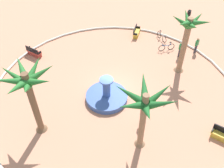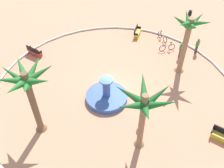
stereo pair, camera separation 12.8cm
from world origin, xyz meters
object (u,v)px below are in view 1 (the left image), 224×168
at_px(fountain, 107,96).
at_px(bench_west, 136,33).
at_px(palm_tree_by_curb, 28,86).
at_px(palm_tree_mid_plaza, 145,106).
at_px(bench_east, 34,53).
at_px(person_cyclist_helmet, 197,45).
at_px(person_pedestrian_stroll, 143,116).
at_px(bench_north, 223,136).
at_px(palm_tree_near_fountain, 187,33).
at_px(bicycle_by_lamppost, 162,37).
at_px(lamppost, 186,26).
at_px(bicycle_red_frame, 167,47).
at_px(person_cyclist_photo, 180,48).

distance_m(fountain, bench_west, 10.12).
distance_m(palm_tree_by_curb, palm_tree_mid_plaza, 7.18).
bearing_deg(bench_east, person_cyclist_helmet, -155.28).
distance_m(palm_tree_by_curb, person_pedestrian_stroll, 8.12).
xyz_separation_m(bench_west, bench_north, (-9.89, 10.50, 0.00)).
height_order(palm_tree_near_fountain, bicycle_by_lamppost, palm_tree_near_fountain).
distance_m(palm_tree_near_fountain, person_cyclist_helmet, 4.66).
bearing_deg(bench_north, person_cyclist_helmet, -70.65).
xyz_separation_m(fountain, person_pedestrian_stroll, (-3.45, 1.34, 0.62)).
relative_size(palm_tree_mid_plaza, bicycle_by_lamppost, 3.89).
height_order(fountain, bench_north, fountain).
bearing_deg(bench_west, bicycle_by_lamppost, -175.56).
bearing_deg(bench_west, lamppost, 176.74).
bearing_deg(fountain, person_pedestrian_stroll, 158.76).
bearing_deg(bench_west, bicycle_red_frame, 158.14).
relative_size(bench_north, person_cyclist_photo, 0.98).
height_order(palm_tree_by_curb, person_pedestrian_stroll, palm_tree_by_curb).
height_order(palm_tree_near_fountain, lamppost, palm_tree_near_fountain).
distance_m(palm_tree_near_fountain, bicycle_by_lamppost, 6.30).
xyz_separation_m(fountain, lamppost, (-4.16, -9.79, 2.15)).
bearing_deg(person_pedestrian_stroll, bench_west, -69.23).
distance_m(bench_north, bicycle_red_frame, 10.92).
bearing_deg(person_pedestrian_stroll, palm_tree_by_curb, 26.37).
height_order(bench_east, bench_north, same).
bearing_deg(bicycle_red_frame, palm_tree_by_curb, 65.58).
bearing_deg(bicycle_red_frame, bicycle_by_lamppost, -61.08).
height_order(palm_tree_by_curb, bench_north, palm_tree_by_curb).
distance_m(palm_tree_by_curb, person_cyclist_helmet, 16.82).
relative_size(palm_tree_by_curb, bicycle_by_lamppost, 4.27).
relative_size(fountain, palm_tree_by_curb, 0.60).
relative_size(palm_tree_near_fountain, bicycle_red_frame, 3.94).
bearing_deg(palm_tree_mid_plaza, bench_east, -23.85).
distance_m(bench_west, bicycle_by_lamppost, 2.78).
bearing_deg(bench_north, palm_tree_mid_plaza, 26.58).
bearing_deg(bicycle_by_lamppost, person_cyclist_photo, 136.62).
height_order(palm_tree_mid_plaza, bicycle_red_frame, palm_tree_mid_plaza).
bearing_deg(bench_west, fountain, 95.02).
distance_m(palm_tree_by_curb, bench_north, 13.47).
relative_size(lamppost, person_pedestrian_stroll, 2.53).
height_order(fountain, bench_west, fountain).
height_order(palm_tree_near_fountain, palm_tree_mid_plaza, palm_tree_near_fountain).
bearing_deg(bench_east, palm_tree_mid_plaza, 156.15).
xyz_separation_m(bench_west, bicycle_by_lamppost, (-2.77, -0.22, 0.04)).
bearing_deg(lamppost, person_cyclist_photo, 92.36).
distance_m(lamppost, person_cyclist_photo, 2.28).
bearing_deg(person_pedestrian_stroll, palm_tree_near_fountain, -99.53).
xyz_separation_m(bench_west, bicycle_red_frame, (-3.71, 1.49, 0.04)).
relative_size(bench_east, lamppost, 0.40).
height_order(bench_north, person_cyclist_photo, person_cyclist_photo).
bearing_deg(palm_tree_near_fountain, person_cyclist_photo, -78.67).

